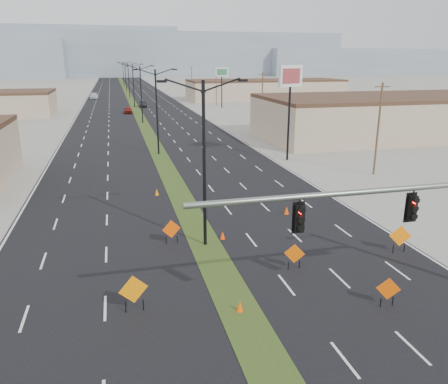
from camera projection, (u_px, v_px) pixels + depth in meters
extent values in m
plane|color=gray|center=(271.00, 373.00, 16.12)|extent=(600.00, 600.00, 0.00)
cube|color=black|center=(134.00, 106.00, 108.90)|extent=(25.00, 400.00, 0.02)
cube|color=#304017|center=(134.00, 106.00, 108.90)|extent=(2.00, 400.00, 0.04)
cube|color=tan|center=(384.00, 118.00, 64.96)|extent=(36.00, 18.00, 5.50)
cube|color=tan|center=(265.00, 90.00, 126.27)|extent=(44.00, 16.00, 5.00)
cube|color=gray|center=(177.00, 55.00, 299.66)|extent=(220.00, 50.00, 28.00)
cube|color=gray|center=(366.00, 62.00, 324.35)|extent=(160.00, 50.00, 18.00)
cube|color=gray|center=(72.00, 52.00, 301.38)|extent=(140.00, 50.00, 32.00)
cylinder|color=slate|center=(382.00, 190.00, 17.40)|extent=(16.00, 0.24, 0.24)
cube|color=black|center=(299.00, 218.00, 16.84)|extent=(0.50, 0.28, 1.30)
sphere|color=#FF0C05|center=(301.00, 211.00, 16.59)|extent=(0.22, 0.22, 0.22)
cube|color=black|center=(412.00, 208.00, 18.00)|extent=(0.50, 0.28, 1.30)
sphere|color=#FF0C05|center=(415.00, 201.00, 17.75)|extent=(0.22, 0.22, 0.22)
cylinder|color=black|center=(204.00, 167.00, 25.79)|extent=(0.20, 0.20, 10.00)
cube|color=black|center=(162.00, 81.00, 23.81)|extent=(0.55, 0.24, 0.14)
cube|color=black|center=(243.00, 80.00, 24.88)|extent=(0.55, 0.24, 0.14)
cylinder|color=black|center=(157.00, 113.00, 51.77)|extent=(0.20, 0.20, 10.00)
cube|color=black|center=(135.00, 70.00, 49.79)|extent=(0.55, 0.24, 0.14)
cube|color=black|center=(175.00, 69.00, 50.86)|extent=(0.55, 0.24, 0.14)
cylinder|color=black|center=(141.00, 95.00, 77.75)|extent=(0.20, 0.20, 10.00)
cube|color=black|center=(126.00, 66.00, 75.77)|extent=(0.55, 0.24, 0.14)
cube|color=black|center=(153.00, 66.00, 76.84)|extent=(0.55, 0.24, 0.14)
cylinder|color=black|center=(133.00, 86.00, 103.73)|extent=(0.20, 0.20, 10.00)
cube|color=black|center=(122.00, 64.00, 101.75)|extent=(0.55, 0.24, 0.14)
cube|color=black|center=(142.00, 64.00, 102.81)|extent=(0.55, 0.24, 0.14)
cylinder|color=black|center=(129.00, 80.00, 129.70)|extent=(0.20, 0.20, 10.00)
cube|color=black|center=(120.00, 63.00, 127.73)|extent=(0.55, 0.24, 0.14)
cube|color=black|center=(136.00, 63.00, 128.79)|extent=(0.55, 0.24, 0.14)
cylinder|color=black|center=(126.00, 77.00, 155.68)|extent=(0.20, 0.20, 10.00)
cube|color=black|center=(118.00, 62.00, 153.70)|extent=(0.55, 0.24, 0.14)
cube|color=black|center=(131.00, 62.00, 154.77)|extent=(0.55, 0.24, 0.14)
cylinder|color=black|center=(123.00, 74.00, 181.66)|extent=(0.20, 0.20, 10.00)
cube|color=black|center=(117.00, 62.00, 179.68)|extent=(0.55, 0.24, 0.14)
cube|color=black|center=(128.00, 62.00, 180.75)|extent=(0.55, 0.24, 0.14)
cylinder|color=#4C3823|center=(378.00, 130.00, 42.64)|extent=(0.20, 0.20, 9.00)
cube|color=#4C3823|center=(382.00, 87.00, 41.44)|extent=(1.60, 0.10, 0.10)
cylinder|color=#4C3823|center=(262.00, 99.00, 75.11)|extent=(0.20, 0.20, 9.00)
cube|color=#4C3823|center=(263.00, 75.00, 73.92)|extent=(1.60, 0.10, 0.10)
cylinder|color=#4C3823|center=(216.00, 87.00, 107.59)|extent=(0.20, 0.20, 9.00)
cube|color=#4C3823|center=(216.00, 70.00, 106.39)|extent=(1.60, 0.10, 0.10)
cylinder|color=#4C3823|center=(192.00, 81.00, 140.06)|extent=(0.20, 0.20, 9.00)
cube|color=#4C3823|center=(191.00, 67.00, 138.86)|extent=(1.60, 0.10, 0.10)
imported|color=maroon|center=(128.00, 110.00, 93.16)|extent=(1.64, 3.99, 1.35)
imported|color=black|center=(143.00, 104.00, 105.56)|extent=(1.63, 4.42, 1.45)
imported|color=silver|center=(94.00, 96.00, 126.75)|extent=(2.39, 5.67, 1.63)
cube|color=orange|center=(133.00, 289.00, 19.73)|extent=(1.33, 0.38, 1.37)
cylinder|color=black|center=(126.00, 307.00, 19.89)|extent=(0.05, 0.05, 0.57)
cylinder|color=black|center=(143.00, 305.00, 20.07)|extent=(0.05, 0.05, 0.57)
cube|color=#E14604|center=(171.00, 229.00, 27.13)|extent=(1.17, 0.30, 1.19)
cylinder|color=black|center=(166.00, 241.00, 27.27)|extent=(0.05, 0.05, 0.49)
cylinder|color=black|center=(177.00, 239.00, 27.43)|extent=(0.05, 0.05, 0.49)
cube|color=#E25704|center=(294.00, 254.00, 23.85)|extent=(1.04, 0.47, 1.12)
cylinder|color=black|center=(288.00, 266.00, 23.97)|extent=(0.05, 0.05, 0.46)
cylinder|color=black|center=(299.00, 264.00, 24.12)|extent=(0.05, 0.05, 0.46)
cube|color=#D54D04|center=(388.00, 289.00, 20.22)|extent=(1.02, 0.48, 1.10)
cylinder|color=black|center=(381.00, 303.00, 20.34)|extent=(0.05, 0.05, 0.46)
cylinder|color=black|center=(393.00, 301.00, 20.49)|extent=(0.05, 0.05, 0.46)
cube|color=orange|center=(400.00, 236.00, 25.85)|extent=(1.25, 0.41, 1.30)
cylinder|color=black|center=(393.00, 249.00, 26.00)|extent=(0.05, 0.05, 0.54)
cylinder|color=black|center=(404.00, 248.00, 26.17)|extent=(0.05, 0.05, 0.54)
cone|color=#F04E05|center=(240.00, 306.00, 19.94)|extent=(0.37, 0.37, 0.57)
cone|color=#FF4105|center=(223.00, 235.00, 28.03)|extent=(0.36, 0.36, 0.54)
cone|color=#EA4604|center=(287.00, 210.00, 32.52)|extent=(0.49, 0.49, 0.62)
cone|color=orange|center=(157.00, 192.00, 37.07)|extent=(0.38, 0.38, 0.58)
cylinder|color=black|center=(289.00, 122.00, 48.91)|extent=(0.24, 0.24, 8.67)
cube|color=white|center=(291.00, 76.00, 47.45)|extent=(3.25, 1.75, 2.28)
cube|color=#973237|center=(291.00, 76.00, 47.26)|extent=(2.50, 1.19, 1.60)
cylinder|color=black|center=(222.00, 91.00, 103.00)|extent=(0.24, 0.24, 7.62)
cube|color=white|center=(222.00, 72.00, 101.71)|extent=(3.02, 0.54, 2.00)
cube|color=#307851|center=(222.00, 72.00, 101.52)|extent=(2.40, 0.20, 1.40)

